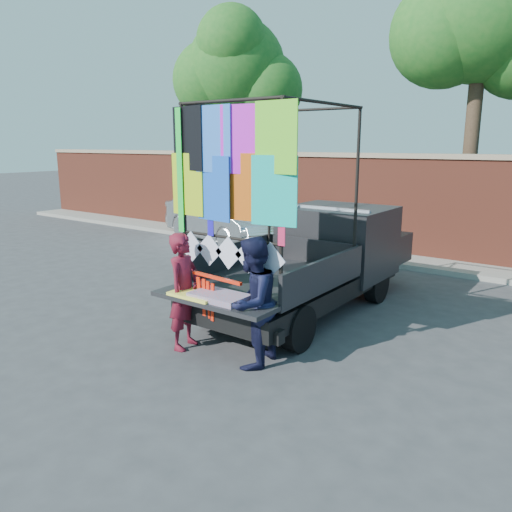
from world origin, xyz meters
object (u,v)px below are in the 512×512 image
Objects in this scene: pickup_truck at (323,257)px; man at (252,303)px; sedan at (223,217)px; woman at (184,291)px.

pickup_truck is 2.93m from man.
man reaches higher than sedan.
sedan is 8.38m from man.
woman is at bearing -94.24° from man.
man reaches higher than woman.
sedan is (-5.12, 3.29, -0.11)m from pickup_truck.
pickup_truck is 3.01m from woman.
man is at bearing -118.89° from sedan.
sedan is 2.74× the size of woman.
pickup_truck is 3.27× the size of woman.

